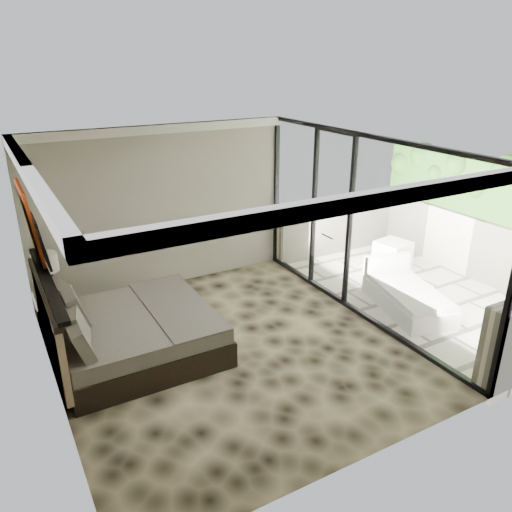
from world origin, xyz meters
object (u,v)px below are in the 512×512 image
nightstand (57,310)px  ottoman (392,255)px  lounger (407,296)px  table_lamp (46,270)px  bed (128,332)px

nightstand → ottoman: bearing=9.3°
ottoman → lounger: (-0.92, -1.30, -0.08)m
ottoman → lounger: 1.60m
table_lamp → lounger: 5.55m
lounger → table_lamp: bearing=172.8°
ottoman → lounger: bearing=-125.1°
bed → lounger: size_ratio=1.18×
bed → ottoman: (5.22, 0.48, -0.07)m
nightstand → lounger: lounger is taller
nightstand → lounger: (5.03, -2.11, -0.08)m
table_lamp → lounger: bearing=-22.2°
bed → table_lamp: table_lamp is taller
nightstand → ottoman: (5.95, -0.81, -0.01)m
bed → lounger: bearing=-10.9°
lounger → ottoman: bearing=69.9°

